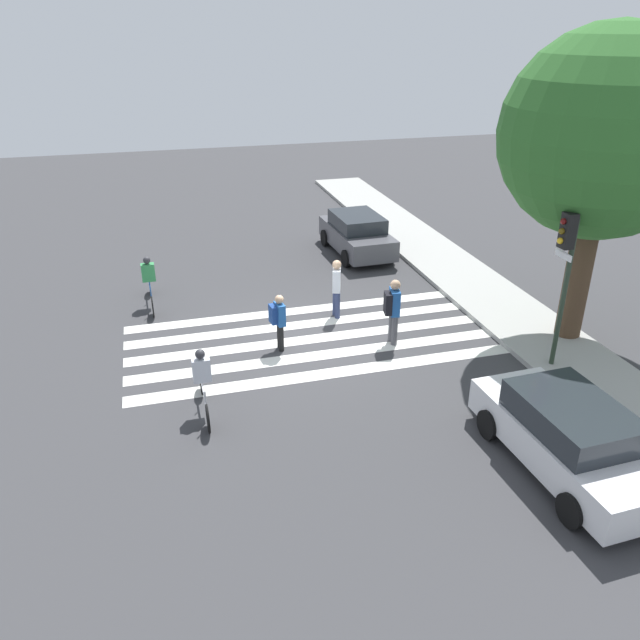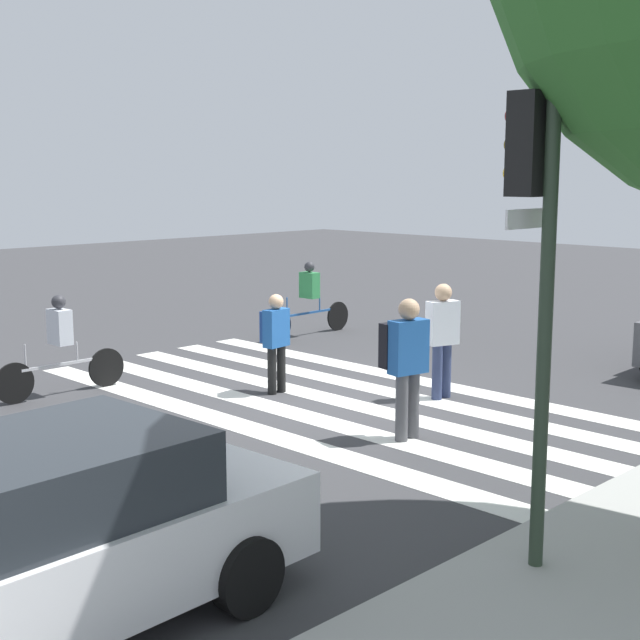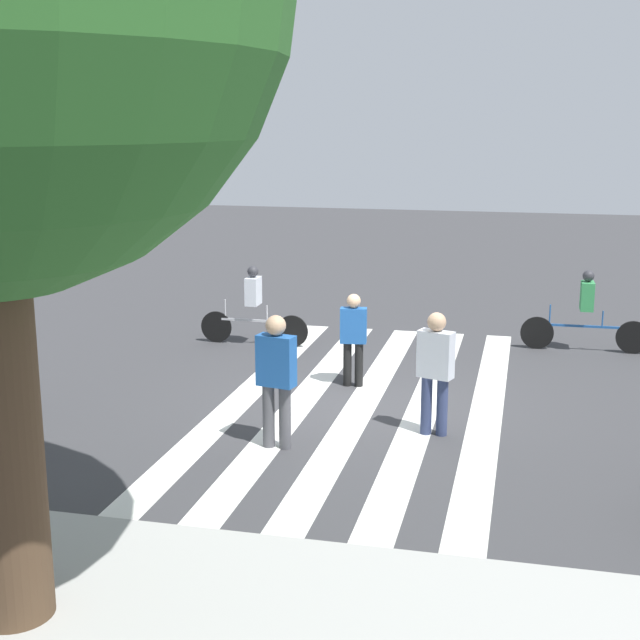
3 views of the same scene
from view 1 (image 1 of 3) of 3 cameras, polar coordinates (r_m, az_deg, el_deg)
name	(u,v)px [view 1 (image 1 of 3)]	position (r m, az deg, el deg)	size (l,w,h in m)	color
ground_plane	(309,339)	(17.42, -1.01, -1.79)	(60.00, 60.00, 0.00)	#38383A
sidewalk_curb	(509,312)	(19.72, 16.86, 0.69)	(36.00, 2.50, 0.14)	#9E9E99
crosswalk_stripes	(309,339)	(17.42, -1.01, -1.78)	(4.38, 10.00, 0.01)	silver
traffic_light	(566,258)	(15.81, 21.56, 5.32)	(0.60, 0.50, 4.30)	#283828
street_tree	(605,136)	(17.20, 24.58, 15.06)	(5.12, 5.12, 8.13)	#4C3826
pedestrian_adult_tall_backpack	(393,307)	(16.87, 6.68, 1.19)	(0.55, 0.49, 1.86)	#4C4C51
pedestrian_child_with_backpack	(337,285)	(18.37, 1.52, 3.19)	(0.54, 0.37, 1.79)	navy
pedestrian_adult_yellow_jacket	(278,318)	(16.54, -3.82, 0.17)	(0.46, 0.40, 1.58)	black
cyclist_near_curb	(202,379)	(14.15, -10.71, -5.29)	(2.22, 0.40, 1.59)	black
cyclist_mid_street	(149,279)	(19.90, -15.36, 3.60)	(2.43, 0.41, 1.60)	black
car_parked_dark_suv	(357,234)	(23.77, 3.39, 7.86)	(4.07, 2.02, 1.53)	#4C4C51
car_parked_far_curb	(568,436)	(13.20, 21.74, -9.81)	(4.42, 2.07, 1.52)	silver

